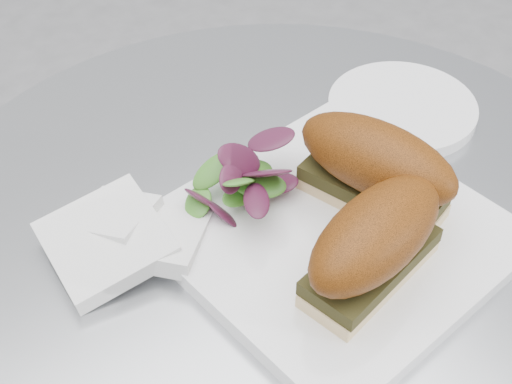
# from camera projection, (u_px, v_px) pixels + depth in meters

# --- Properties ---
(table) EXTENTS (0.70, 0.70, 0.73)m
(table) POSITION_uv_depth(u_px,v_px,m) (280.00, 376.00, 0.80)
(table) COLOR silver
(table) RESTS_ON ground
(plate) EXTENTS (0.27, 0.27, 0.02)m
(plate) POSITION_uv_depth(u_px,v_px,m) (333.00, 235.00, 0.62)
(plate) COLOR white
(plate) RESTS_ON table
(sandwich_left) EXTENTS (0.15, 0.09, 0.08)m
(sandwich_left) POSITION_uv_depth(u_px,v_px,m) (375.00, 242.00, 0.54)
(sandwich_left) COLOR beige
(sandwich_left) RESTS_ON plate
(sandwich_right) EXTENTS (0.10, 0.16, 0.08)m
(sandwich_right) POSITION_uv_depth(u_px,v_px,m) (376.00, 166.00, 0.61)
(sandwich_right) COLOR beige
(sandwich_right) RESTS_ON plate
(salad) EXTENTS (0.09, 0.09, 0.05)m
(salad) POSITION_uv_depth(u_px,v_px,m) (247.00, 176.00, 0.62)
(salad) COLOR #559932
(salad) RESTS_ON plate
(napkin) EXTENTS (0.17, 0.17, 0.02)m
(napkin) POSITION_uv_depth(u_px,v_px,m) (135.00, 245.00, 0.61)
(napkin) COLOR white
(napkin) RESTS_ON table
(saucer) EXTENTS (0.16, 0.16, 0.01)m
(saucer) POSITION_uv_depth(u_px,v_px,m) (402.00, 108.00, 0.75)
(saucer) COLOR white
(saucer) RESTS_ON table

